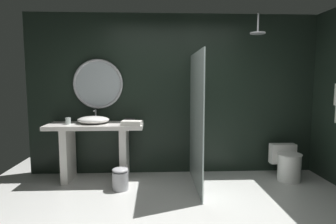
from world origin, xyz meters
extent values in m
cube|color=black|center=(0.00, 1.90, 1.30)|extent=(4.80, 0.10, 2.60)
cube|color=silver|center=(-1.26, 1.54, 0.85)|extent=(1.45, 0.57, 0.06)
cube|color=silver|center=(-1.69, 1.54, 0.41)|extent=(0.10, 0.49, 0.82)
cube|color=silver|center=(-0.83, 1.54, 0.41)|extent=(0.10, 0.49, 0.82)
ellipsoid|color=white|center=(-1.29, 1.55, 0.94)|extent=(0.48, 0.39, 0.11)
cylinder|color=#B7B7BC|center=(-1.29, 1.73, 0.98)|extent=(0.02, 0.02, 0.20)
cylinder|color=#B7B7BC|center=(-1.29, 1.66, 1.07)|extent=(0.02, 0.13, 0.02)
cylinder|color=silver|center=(-1.66, 1.51, 0.93)|extent=(0.08, 0.08, 0.10)
cube|color=black|center=(-0.74, 1.59, 0.92)|extent=(0.15, 0.10, 0.07)
torus|color=#B7B7BC|center=(-1.26, 1.81, 1.48)|extent=(0.79, 0.04, 0.79)
cylinder|color=#B2BCC1|center=(-1.26, 1.82, 1.48)|extent=(0.72, 0.01, 0.72)
cube|color=silver|center=(0.24, 1.21, 0.97)|extent=(0.02, 1.28, 1.93)
cylinder|color=#B7B7BC|center=(1.15, 1.38, 2.37)|extent=(0.02, 0.02, 0.27)
cylinder|color=#B7B7BC|center=(1.15, 1.38, 2.22)|extent=(0.22, 0.22, 0.02)
cylinder|color=white|center=(1.71, 1.35, 0.21)|extent=(0.34, 0.34, 0.41)
ellipsoid|color=white|center=(1.71, 1.35, 0.42)|extent=(0.36, 0.39, 0.02)
cube|color=white|center=(1.71, 1.60, 0.36)|extent=(0.40, 0.15, 0.31)
cylinder|color=#B7B7BC|center=(-0.84, 1.11, 0.13)|extent=(0.23, 0.23, 0.26)
ellipsoid|color=#B7B7BC|center=(-0.84, 1.11, 0.29)|extent=(0.23, 0.23, 0.07)
cube|color=silver|center=(-0.69, 1.36, 0.91)|extent=(0.32, 0.21, 0.07)
camera|label=1|loc=(-0.34, -2.77, 1.54)|focal=30.25mm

